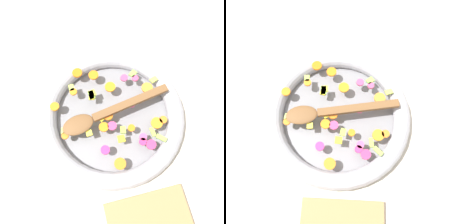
{
  "view_description": "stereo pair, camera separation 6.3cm",
  "coord_description": "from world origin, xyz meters",
  "views": [
    {
      "loc": [
        -0.05,
        -0.21,
        0.65
      ],
      "look_at": [
        0.0,
        0.0,
        0.05
      ],
      "focal_mm": 35.0,
      "sensor_mm": 36.0,
      "label": 1
    },
    {
      "loc": [
        0.01,
        -0.22,
        0.65
      ],
      "look_at": [
        0.0,
        0.0,
        0.05
      ],
      "focal_mm": 35.0,
      "sensor_mm": 36.0,
      "label": 2
    }
  ],
  "objects": [
    {
      "name": "skillet",
      "position": [
        0.0,
        0.0,
        0.02
      ],
      "size": [
        0.43,
        0.43,
        0.05
      ],
      "color": "slate",
      "rests_on": "ground_plane"
    },
    {
      "name": "ground_plane",
      "position": [
        0.0,
        0.0,
        0.0
      ],
      "size": [
        4.0,
        4.0,
        0.0
      ],
      "primitive_type": "plane",
      "color": "beige"
    },
    {
      "name": "chopped_vegetables",
      "position": [
        0.01,
        -0.0,
        0.05
      ],
      "size": [
        0.34,
        0.34,
        0.01
      ],
      "color": "orange",
      "rests_on": "skillet"
    },
    {
      "name": "wooden_spoon",
      "position": [
        -0.02,
        -0.0,
        0.06
      ],
      "size": [
        0.33,
        0.1,
        0.01
      ],
      "color": "brown",
      "rests_on": "chopped_vegetables"
    }
  ]
}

